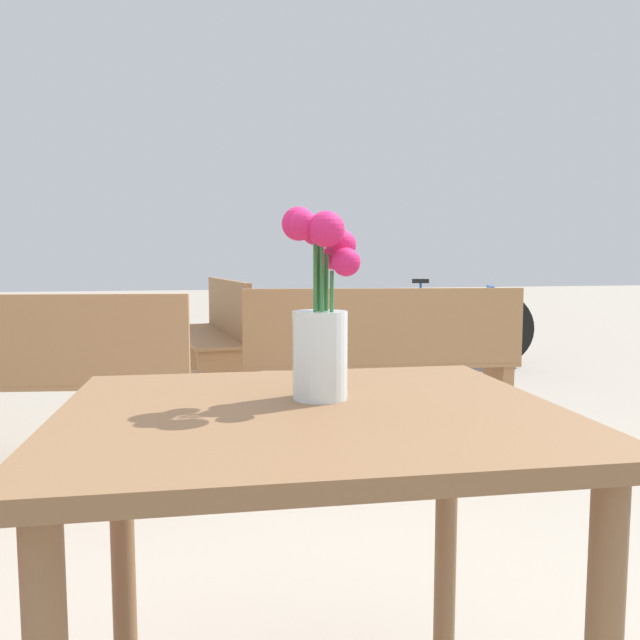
# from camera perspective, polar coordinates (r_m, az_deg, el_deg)

# --- Properties ---
(table_front) EXTENTS (0.88, 0.76, 0.75)m
(table_front) POSITION_cam_1_polar(r_m,az_deg,el_deg) (1.10, -0.78, -14.14)
(table_front) COLOR brown
(table_front) RESTS_ON ground_plane
(flower_vase) EXTENTS (0.13, 0.14, 0.34)m
(flower_vase) POSITION_cam_1_polar(r_m,az_deg,el_deg) (1.11, 0.06, -0.04)
(flower_vase) COLOR silver
(flower_vase) RESTS_ON table_front
(bench_middle) EXTENTS (1.51, 0.56, 0.85)m
(bench_middle) POSITION_cam_1_polar(r_m,az_deg,el_deg) (3.37, 5.60, -3.76)
(bench_middle) COLOR #9E7047
(bench_middle) RESTS_ON ground_plane
(bench_far) EXTENTS (0.52, 1.57, 0.85)m
(bench_far) POSITION_cam_1_polar(r_m,az_deg,el_deg) (4.72, -9.52, -1.12)
(bench_far) COLOR #9E7047
(bench_far) RESTS_ON ground_plane
(bicycle) EXTENTS (1.60, 0.75, 0.82)m
(bicycle) POSITION_cam_1_polar(r_m,az_deg,el_deg) (6.06, 10.90, -0.52)
(bicycle) COLOR black
(bicycle) RESTS_ON ground_plane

